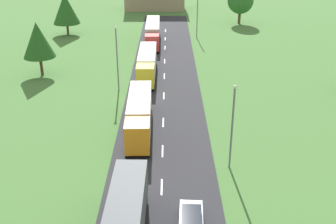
{
  "coord_description": "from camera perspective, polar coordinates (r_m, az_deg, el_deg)",
  "views": [
    {
      "loc": [
        0.55,
        -7.0,
        21.13
      ],
      "look_at": [
        0.38,
        34.54,
        1.89
      ],
      "focal_mm": 44.19,
      "sensor_mm": 36.0,
      "label": 1
    }
  ],
  "objects": [
    {
      "name": "lane_marking_centre",
      "position": [
        34.05,
        -0.77,
        -13.37
      ],
      "size": [
        0.16,
        120.48,
        0.01
      ],
      "color": "white",
      "rests_on": "road"
    },
    {
      "name": "road",
      "position": [
        37.92,
        -0.65,
        -8.96
      ],
      "size": [
        10.0,
        140.0,
        0.06
      ],
      "primitive_type": "cube",
      "color": "#2B2B30",
      "rests_on": "ground"
    },
    {
      "name": "lamppost_fourth",
      "position": [
        82.64,
        4.29,
        13.23
      ],
      "size": [
        0.36,
        0.36,
        8.2
      ],
      "color": "slate",
      "rests_on": "ground"
    },
    {
      "name": "truck_third",
      "position": [
        61.54,
        -2.69,
        6.79
      ],
      "size": [
        2.55,
        13.2,
        3.47
      ],
      "color": "yellow",
      "rests_on": "road"
    },
    {
      "name": "tree_maple",
      "position": [
        96.29,
        10.21,
        14.88
      ],
      "size": [
        5.79,
        5.79,
        7.99
      ],
      "color": "#513823",
      "rests_on": "ground"
    },
    {
      "name": "lamppost_second",
      "position": [
        37.52,
        9.08,
        -1.56
      ],
      "size": [
        0.36,
        0.36,
        8.32
      ],
      "color": "slate",
      "rests_on": "ground"
    },
    {
      "name": "car_second",
      "position": [
        31.82,
        3.41,
        -14.79
      ],
      "size": [
        1.99,
        4.59,
        1.52
      ],
      "color": "#8C939E",
      "rests_on": "road"
    },
    {
      "name": "truck_second",
      "position": [
        45.07,
        -3.77,
        -0.18
      ],
      "size": [
        2.78,
        12.71,
        3.51
      ],
      "color": "orange",
      "rests_on": "road"
    },
    {
      "name": "truck_fourth",
      "position": [
        79.37,
        -1.89,
        11.01
      ],
      "size": [
        2.67,
        14.93,
        3.69
      ],
      "color": "red",
      "rests_on": "road"
    },
    {
      "name": "tree_elm",
      "position": [
        63.78,
        -17.29,
        9.48
      ],
      "size": [
        4.68,
        4.68,
        8.02
      ],
      "color": "#513823",
      "rests_on": "ground"
    },
    {
      "name": "lamppost_third",
      "position": [
        55.66,
        -6.83,
        7.72
      ],
      "size": [
        0.36,
        0.36,
        8.84
      ],
      "color": "slate",
      "rests_on": "ground"
    },
    {
      "name": "tree_oak",
      "position": [
        87.28,
        -13.71,
        13.68
      ],
      "size": [
        5.36,
        5.36,
        8.2
      ],
      "color": "#513823",
      "rests_on": "ground"
    }
  ]
}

